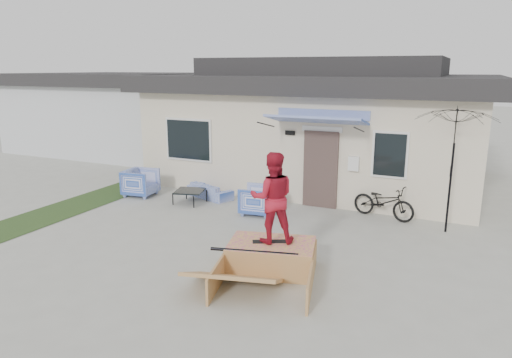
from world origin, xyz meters
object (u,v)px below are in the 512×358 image
at_px(patio_umbrella, 453,158).
at_px(skate_ramp, 272,256).
at_px(armchair_right, 257,198).
at_px(coffee_table, 190,197).
at_px(skateboard, 272,241).
at_px(loveseat, 210,188).
at_px(armchair_left, 141,181).
at_px(skater, 272,196).
at_px(bicycle, 384,198).

xyz_separation_m(patio_umbrella, skate_ramp, (-2.89, -3.63, -1.48)).
bearing_deg(skate_ramp, armchair_right, 105.16).
bearing_deg(coffee_table, skateboard, -38.81).
bearing_deg(loveseat, armchair_left, 38.69).
relative_size(loveseat, skater, 0.87).
bearing_deg(patio_umbrella, bicycle, 163.94).
bearing_deg(skater, armchair_right, -87.19).
bearing_deg(skate_ramp, skateboard, 90.00).
distance_m(armchair_left, skater, 6.47).
xyz_separation_m(bicycle, skate_ramp, (-1.37, -4.06, -0.26)).
height_order(armchair_left, skateboard, armchair_left).
relative_size(loveseat, armchair_right, 1.77).
relative_size(patio_umbrella, skater, 1.29).
distance_m(coffee_table, patio_umbrella, 6.91).
distance_m(armchair_left, coffee_table, 1.78).
xyz_separation_m(coffee_table, skate_ramp, (3.82, -3.12, 0.08)).
relative_size(coffee_table, skateboard, 1.04).
xyz_separation_m(skate_ramp, skater, (-0.01, 0.05, 1.17)).
relative_size(skate_ramp, skater, 1.24).
height_order(skate_ramp, skater, skater).
bearing_deg(loveseat, skate_ramp, 152.72).
relative_size(loveseat, patio_umbrella, 0.68).
height_order(armchair_right, bicycle, bicycle).
bearing_deg(armchair_left, loveseat, -78.38).
xyz_separation_m(coffee_table, skater, (3.81, -3.07, 1.24)).
height_order(coffee_table, bicycle, bicycle).
xyz_separation_m(armchair_right, skate_ramp, (1.68, -3.02, -0.15)).
bearing_deg(armchair_left, skater, -126.66).
bearing_deg(loveseat, armchair_right, 175.93).
bearing_deg(armchair_right, skate_ramp, 21.91).
height_order(armchair_right, coffee_table, armchair_right).
height_order(loveseat, skateboard, loveseat).
distance_m(bicycle, skateboard, 4.24).
relative_size(armchair_left, coffee_table, 1.16).
distance_m(loveseat, skater, 5.36).
relative_size(bicycle, skater, 0.95).
bearing_deg(coffee_table, patio_umbrella, 4.33).
bearing_deg(armchair_right, skater, 22.14).
distance_m(patio_umbrella, skate_ramp, 4.87).
distance_m(bicycle, patio_umbrella, 2.00).
bearing_deg(armchair_left, armchair_right, -99.74).
bearing_deg(patio_umbrella, armchair_right, -172.46).
bearing_deg(bicycle, skater, 176.35).
xyz_separation_m(loveseat, armchair_right, (1.92, -0.85, 0.13)).
bearing_deg(loveseat, patio_umbrella, -162.38).
distance_m(loveseat, armchair_left, 2.10).
bearing_deg(armchair_left, skate_ramp, -127.00).
xyz_separation_m(loveseat, patio_umbrella, (6.49, -0.24, 1.46)).
bearing_deg(patio_umbrella, coffee_table, -175.67).
xyz_separation_m(skateboard, skater, (0.00, 0.00, 0.88)).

